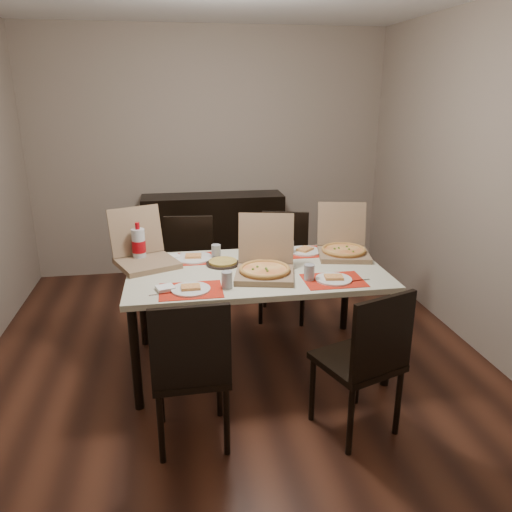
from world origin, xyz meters
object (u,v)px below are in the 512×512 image
Objects in this scene: chair_far_left at (189,267)px; pizza_box_center at (265,267)px; chair_near_right at (366,358)px; dip_bowl at (268,259)px; chair_near_left at (191,368)px; chair_far_right at (284,260)px; sideboard at (214,236)px; dining_table at (256,278)px; soda_bottle at (139,245)px.

pizza_box_center reaches higher than chair_far_left.
chair_near_right and chair_far_left have the same top height.
chair_far_left is at bearing 131.60° from dip_bowl.
chair_far_left is at bearing 88.19° from chair_near_left.
pizza_box_center is at bearing 53.32° from chair_near_left.
pizza_box_center is (-0.35, -0.96, 0.30)m from chair_far_right.
sideboard is 0.83× the size of dining_table.
soda_bottle is at bearing -112.33° from sideboard.
sideboard is 1.61× the size of chair_far_right.
chair_far_right is (0.84, 0.03, 0.00)m from chair_far_left.
pizza_box_center reaches higher than dip_bowl.
sideboard is 1.61× the size of chair_far_left.
chair_near_right is at bearing -86.91° from chair_far_right.
chair_near_left is 1.00× the size of chair_far_right.
chair_far_right reaches higher than dining_table.
pizza_box_center is (0.55, 0.74, 0.30)m from chair_near_left.
pizza_box_center reaches higher than soda_bottle.
chair_near_right is at bearing -71.19° from dip_bowl.
sideboard is at bearing 74.92° from chair_far_left.
chair_near_left is 1.92m from chair_far_right.
pizza_box_center is at bearing -109.96° from chair_far_right.
chair_near_right is 1.82m from soda_bottle.
chair_far_left and chair_far_right have the same top height.
dip_bowl is (0.12, 0.17, 0.08)m from dining_table.
dip_bowl is at bearing -81.60° from sideboard.
chair_far_right is at bearing 65.01° from dining_table.
dining_table is 6.00× the size of soda_bottle.
chair_near_left and chair_near_right have the same top height.
chair_near_right is (0.63, -2.86, 0.06)m from sideboard.
sideboard is 1.61× the size of chair_near_left.
dip_bowl is at bearing -48.40° from chair_far_left.
chair_near_left is 1.26m from soda_bottle.
dining_table is at bearing 59.47° from chair_near_left.
chair_near_right is at bearing -77.56° from sideboard.
chair_near_left is 7.84× the size of dip_bowl.
pizza_box_center is at bearing -84.82° from sideboard.
soda_bottle is at bearing 159.84° from dining_table.
chair_near_left is at bearing -121.20° from dip_bowl.
chair_far_left reaches higher than sideboard.
soda_bottle is (-0.87, 0.42, 0.07)m from pizza_box_center.
pizza_box_center is (0.19, -2.08, 0.36)m from sideboard.
dining_table is 1.94× the size of chair_near_left.
soda_bottle is at bearing 105.31° from chair_near_left.
sideboard is 2.83m from chair_near_left.
pizza_box_center is 4.28× the size of dip_bowl.
chair_near_left is at bearing -74.69° from soda_bottle.
dining_table is (0.15, -1.95, 0.23)m from sideboard.
chair_near_left is 1.00× the size of chair_far_left.
dip_bowl is at bearing 108.81° from chair_near_right.
chair_near_left is 1.23m from dip_bowl.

